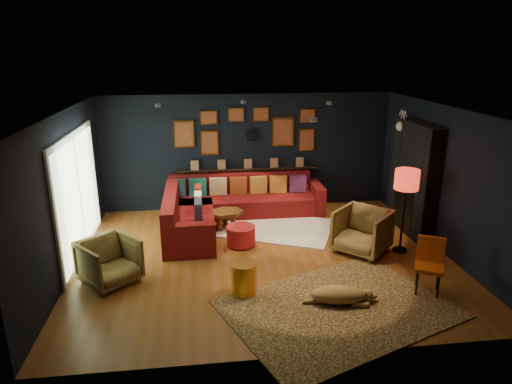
{
  "coord_description": "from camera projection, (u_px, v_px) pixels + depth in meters",
  "views": [
    {
      "loc": [
        -1.08,
        -7.31,
        3.58
      ],
      "look_at": [
        -0.12,
        0.3,
        1.13
      ],
      "focal_mm": 32.0,
      "sensor_mm": 36.0,
      "label": 1
    }
  ],
  "objects": [
    {
      "name": "ledge",
      "position": [
        248.0,
        169.0,
        10.38
      ],
      "size": [
        3.2,
        0.12,
        0.04
      ],
      "primitive_type": "cube",
      "color": "black",
      "rests_on": "room_walls"
    },
    {
      "name": "shag_rug",
      "position": [
        277.0,
        228.0,
        9.4
      ],
      "size": [
        2.65,
        2.34,
        0.03
      ],
      "primitive_type": "cube",
      "rotation": [
        0.0,
        0.0,
        -0.41
      ],
      "color": "white",
      "rests_on": "ground"
    },
    {
      "name": "deer_head",
      "position": [
        409.0,
        126.0,
        9.2
      ],
      "size": [
        0.5,
        0.28,
        0.45
      ],
      "color": "white",
      "rests_on": "fireplace"
    },
    {
      "name": "gallery_wall",
      "position": [
        247.0,
        130.0,
        10.14
      ],
      "size": [
        3.15,
        0.04,
        1.02
      ],
      "color": "gold",
      "rests_on": "room_walls"
    },
    {
      "name": "armchair_left",
      "position": [
        109.0,
        260.0,
        7.13
      ],
      "size": [
        1.07,
        1.07,
        0.81
      ],
      "primitive_type": "imported",
      "rotation": [
        0.0,
        0.0,
        0.72
      ],
      "color": "#B69148",
      "rests_on": "ground"
    },
    {
      "name": "floor_lamp",
      "position": [
        407.0,
        183.0,
        7.98
      ],
      "size": [
        0.43,
        0.43,
        1.54
      ],
      "color": "black",
      "rests_on": "ground"
    },
    {
      "name": "leopard_rug",
      "position": [
        338.0,
        308.0,
        6.52
      ],
      "size": [
        3.67,
        3.18,
        0.02
      ],
      "primitive_type": "cube",
      "rotation": [
        0.0,
        0.0,
        0.38
      ],
      "color": "tan",
      "rests_on": "ground"
    },
    {
      "name": "floor",
      "position": [
        265.0,
        257.0,
        8.12
      ],
      "size": [
        6.5,
        6.5,
        0.0
      ],
      "primitive_type": "plane",
      "color": "brown",
      "rests_on": "ground"
    },
    {
      "name": "sunburst_mirror",
      "position": [
        252.0,
        135.0,
        10.19
      ],
      "size": [
        0.47,
        0.16,
        0.47
      ],
      "color": "silver",
      "rests_on": "room_walls"
    },
    {
      "name": "gold_stool",
      "position": [
        243.0,
        278.0,
        6.86
      ],
      "size": [
        0.41,
        0.41,
        0.51
      ],
      "primitive_type": "cylinder",
      "color": "gold",
      "rests_on": "ground"
    },
    {
      "name": "sliding_door",
      "position": [
        78.0,
        195.0,
        7.97
      ],
      "size": [
        0.06,
        2.8,
        2.2
      ],
      "color": "white",
      "rests_on": "ground"
    },
    {
      "name": "room_walls",
      "position": [
        265.0,
        171.0,
        7.64
      ],
      "size": [
        6.5,
        6.5,
        6.5
      ],
      "color": "black",
      "rests_on": "ground"
    },
    {
      "name": "dog",
      "position": [
        339.0,
        292.0,
        6.6
      ],
      "size": [
        1.18,
        0.69,
        0.35
      ],
      "primitive_type": null,
      "rotation": [
        0.0,
        0.0,
        -0.14
      ],
      "color": "tan",
      "rests_on": "leopard_rug"
    },
    {
      "name": "orange_chair",
      "position": [
        430.0,
        261.0,
        6.88
      ],
      "size": [
        0.54,
        0.54,
        0.85
      ],
      "rotation": [
        0.0,
        0.0,
        -0.47
      ],
      "color": "black",
      "rests_on": "ground"
    },
    {
      "name": "armchair_right",
      "position": [
        362.0,
        229.0,
        8.21
      ],
      "size": [
        1.18,
        1.18,
        0.89
      ],
      "primitive_type": "imported",
      "rotation": [
        0.0,
        0.0,
        -0.78
      ],
      "color": "#B69148",
      "rests_on": "ground"
    },
    {
      "name": "ceiling_spots",
      "position": [
        259.0,
        107.0,
        8.1
      ],
      "size": [
        3.3,
        2.5,
        0.06
      ],
      "color": "black",
      "rests_on": "room_walls"
    },
    {
      "name": "pouf",
      "position": [
        241.0,
        235.0,
        8.54
      ],
      "size": [
        0.54,
        0.54,
        0.35
      ],
      "primitive_type": "cylinder",
      "color": "#A61B1E",
      "rests_on": "shag_rug"
    },
    {
      "name": "sectional",
      "position": [
        224.0,
        208.0,
        9.66
      ],
      "size": [
        3.41,
        2.69,
        0.86
      ],
      "color": "maroon",
      "rests_on": "ground"
    },
    {
      "name": "coffee_table",
      "position": [
        226.0,
        214.0,
        9.27
      ],
      "size": [
        0.83,
        0.69,
        0.37
      ],
      "rotation": [
        0.0,
        0.0,
        0.21
      ],
      "color": "#603115",
      "rests_on": "shag_rug"
    },
    {
      "name": "fireplace",
      "position": [
        413.0,
        182.0,
        9.03
      ],
      "size": [
        0.31,
        1.6,
        2.2
      ],
      "color": "black",
      "rests_on": "ground"
    }
  ]
}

